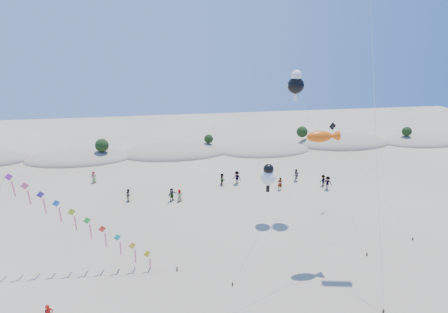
{
  "coord_description": "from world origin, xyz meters",
  "views": [
    {
      "loc": [
        -2.27,
        -18.36,
        19.39
      ],
      "look_at": [
        3.34,
        14.0,
        8.94
      ],
      "focal_mm": 30.0,
      "sensor_mm": 36.0,
      "label": 1
    }
  ],
  "objects": [
    {
      "name": "dune_ridge",
      "position": [
        1.06,
        45.14,
        0.11
      ],
      "size": [
        145.3,
        11.49,
        5.57
      ],
      "color": "gray",
      "rests_on": "ground"
    },
    {
      "name": "fish_kite",
      "position": [
        11.26,
        10.53,
        11.36
      ],
      "size": [
        11.1,
        7.49,
        11.89
      ],
      "color": "#3F2D1E",
      "rests_on": "ground"
    },
    {
      "name": "cartoon_kite_low",
      "position": [
        8.79,
        17.75,
        5.28
      ],
      "size": [
        6.82,
        11.5,
        6.63
      ],
      "color": "#3F2D1E",
      "rests_on": "ground"
    },
    {
      "name": "cartoon_kite_high",
      "position": [
        12.24,
        20.23,
        14.7
      ],
      "size": [
        4.87,
        11.85,
        16.15
      ],
      "color": "#3F2D1E",
      "rests_on": "ground"
    },
    {
      "name": "dark_kite",
      "position": [
        18.62,
        18.35,
        7.01
      ],
      "size": [
        5.32,
        10.12,
        10.15
      ],
      "color": "#3F2D1E",
      "rests_on": "ground"
    },
    {
      "name": "beachgoers",
      "position": [
        7.42,
        27.24,
        0.85
      ],
      "size": [
        32.25,
        8.97,
        1.84
      ],
      "color": "slate",
      "rests_on": "ground"
    }
  ]
}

